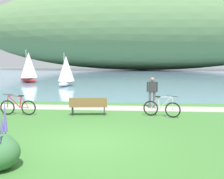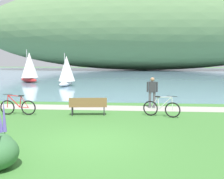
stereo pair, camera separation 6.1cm
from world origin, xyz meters
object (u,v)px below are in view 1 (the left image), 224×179
Objects in this scene: bicycle_leaning_near_bench at (18,107)px; person_at_shoreline at (152,91)px; sailboat_toward_hillside at (66,71)px; sailboat_mid_bay at (29,67)px; park_bench_near_camera at (88,105)px; bicycle_beside_path at (162,108)px.

bicycle_leaning_near_bench is 1.04× the size of person_at_shoreline.
sailboat_toward_hillside is at bearing 123.99° from person_at_shoreline.
person_at_shoreline is at bearing -49.21° from sailboat_mid_bay.
sailboat_toward_hillside is (-4.68, 13.92, 1.10)m from park_bench_near_camera.
bicycle_beside_path is (3.48, 0.02, -0.12)m from park_bench_near_camera.
park_bench_near_camera is at bearing -145.00° from person_at_shoreline.
park_bench_near_camera is 0.47× the size of sailboat_mid_bay.
sailboat_mid_bay is (-6.74, 17.87, 1.48)m from bicycle_leaning_near_bench.
bicycle_leaning_near_bench is at bearing -177.62° from park_bench_near_camera.
bicycle_leaning_near_bench is 7.07m from person_at_shoreline.
sailboat_mid_bay is 1.16× the size of sailboat_toward_hillside.
bicycle_beside_path is 0.43× the size of sailboat_mid_bay.
park_bench_near_camera is at bearing -179.71° from bicycle_beside_path.
bicycle_leaning_near_bench is (-3.43, -0.14, -0.12)m from park_bench_near_camera.
person_at_shoreline is at bearing 19.78° from bicycle_leaning_near_bench.
bicycle_leaning_near_bench is at bearing -69.35° from sailboat_mid_bay.
park_bench_near_camera is 14.73m from sailboat_toward_hillside.
person_at_shoreline reaches higher than park_bench_near_camera.
bicycle_beside_path is at bearing -82.80° from person_at_shoreline.
bicycle_leaning_near_bench is at bearing -84.93° from sailboat_toward_hillside.
person_at_shoreline is at bearing 97.20° from bicycle_beside_path.
bicycle_beside_path is 22.41m from sailboat_mid_bay.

